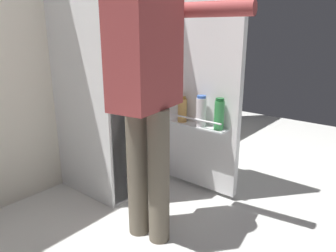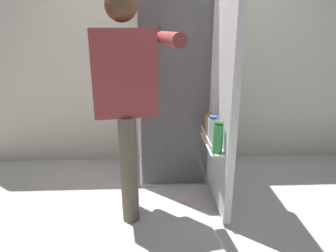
% 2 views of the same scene
% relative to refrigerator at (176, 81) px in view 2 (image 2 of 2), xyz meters
% --- Properties ---
extents(ground_plane, '(5.56, 5.56, 0.00)m').
position_rel_refrigerator_xyz_m(ground_plane, '(-0.03, -0.50, -0.89)').
color(ground_plane, silver).
extents(kitchen_wall, '(4.40, 0.10, 2.52)m').
position_rel_refrigerator_xyz_m(kitchen_wall, '(-0.03, 0.40, 0.37)').
color(kitchen_wall, silver).
rests_on(kitchen_wall, ground_plane).
extents(refrigerator, '(0.66, 1.19, 1.79)m').
position_rel_refrigerator_xyz_m(refrigerator, '(0.00, 0.00, 0.00)').
color(refrigerator, white).
rests_on(refrigerator, ground_plane).
extents(person, '(0.58, 0.67, 1.57)m').
position_rel_refrigerator_xyz_m(person, '(-0.38, -0.64, 0.04)').
color(person, '#665B4C').
rests_on(person, ground_plane).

